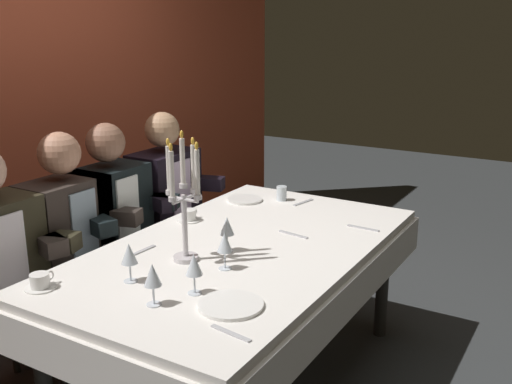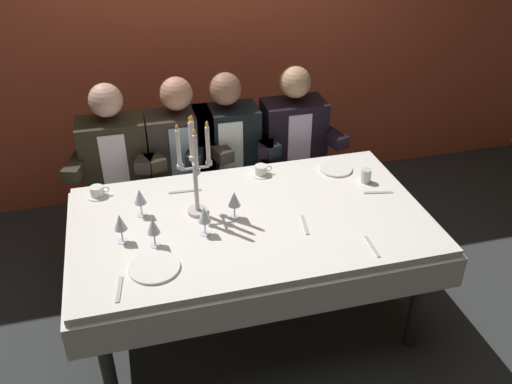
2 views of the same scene
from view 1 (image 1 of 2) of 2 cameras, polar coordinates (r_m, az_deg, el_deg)
The scene contains 21 objects.
ground_plane at distance 3.14m, azimuth -1.41°, elevation -17.87°, with size 12.00×12.00×0.00m, color #313435.
dining_table at distance 2.85m, azimuth -1.50°, elevation -7.40°, with size 1.94×1.14×0.74m.
candelabra at distance 2.57m, azimuth -6.93°, elevation -0.82°, with size 0.19×0.19×0.58m.
dinner_plate_0 at distance 2.23m, azimuth -2.44°, elevation -10.76°, with size 0.24×0.24×0.01m, color white.
dinner_plate_1 at distance 3.50m, azimuth -1.08°, elevation -0.73°, with size 0.20×0.20×0.01m, color white.
wine_glass_0 at distance 2.70m, azimuth -2.80°, elevation -3.38°, with size 0.07×0.07×0.16m.
wine_glass_1 at distance 2.29m, azimuth -5.97°, elevation -7.06°, with size 0.07×0.07×0.16m.
wine_glass_2 at distance 2.23m, azimuth -9.89°, elevation -7.97°, with size 0.07×0.07×0.16m.
wine_glass_3 at distance 2.51m, azimuth -3.02°, elevation -4.95°, with size 0.07×0.07×0.16m.
wine_glass_4 at distance 2.44m, azimuth -12.06°, elevation -5.93°, with size 0.07×0.07×0.16m.
water_tumbler_0 at distance 3.50m, azimuth 2.47°, elevation -0.13°, with size 0.06×0.06×0.09m, color silver.
coffee_cup_0 at distance 2.51m, azimuth -19.99°, elevation -8.11°, with size 0.13×0.12×0.06m.
coffee_cup_1 at distance 3.16m, azimuth -6.44°, elevation -2.28°, with size 0.13×0.12×0.06m.
fork_0 at distance 2.05m, azimuth -2.44°, elevation -13.37°, with size 0.17×0.02×0.01m, color #B7B7BC.
fork_1 at distance 2.94m, azimuth 3.59°, elevation -4.08°, with size 0.17×0.02×0.01m, color #B7B7BC.
fork_2 at distance 3.47m, azimuth 4.57°, elevation -0.99°, with size 0.17×0.02×0.01m, color #B7B7BC.
knife_3 at distance 2.77m, azimuth -11.07°, elevation -5.65°, with size 0.19×0.02×0.01m, color #B7B7BC.
spoon_4 at distance 3.07m, azimuth 10.23°, elevation -3.42°, with size 0.17×0.02×0.01m, color #B7B7BC.
seated_diner_1 at distance 3.17m, azimuth -17.80°, elevation -3.50°, with size 0.63×0.48×1.24m.
seated_diner_2 at distance 3.37m, azimuth -13.86°, elevation -2.04°, with size 0.63×0.48×1.24m.
seated_diner_3 at distance 3.70m, azimuth -8.81°, elevation -0.15°, with size 0.63×0.48×1.24m.
Camera 1 is at (-2.21, -1.40, 1.74)m, focal length 41.71 mm.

